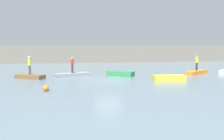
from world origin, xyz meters
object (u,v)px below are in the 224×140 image
rowboat_brown (30,77)px  rowboat_green (120,74)px  mooring_buoy (46,88)px  rowboat_orange (196,72)px  rowboat_yellow (169,78)px  rowboat_grey (72,75)px  person_red_shirt (72,64)px  person_hiviz_shirt (197,62)px  person_yellow_shirt (30,64)px

rowboat_brown → rowboat_green: size_ratio=1.04×
mooring_buoy → rowboat_orange: bearing=25.2°
rowboat_brown → mooring_buoy: 7.23m
rowboat_yellow → rowboat_orange: bearing=44.2°
rowboat_grey → rowboat_green: 5.22m
rowboat_brown → rowboat_orange: (18.43, 0.74, -0.00)m
rowboat_brown → rowboat_yellow: size_ratio=1.01×
rowboat_orange → rowboat_yellow: bearing=-173.6°
rowboat_yellow → rowboat_orange: 6.84m
rowboat_grey → person_red_shirt: 1.13m
rowboat_orange → person_hiviz_shirt: (0.00, -0.00, 1.17)m
rowboat_green → rowboat_yellow: bearing=-13.8°
rowboat_green → person_hiviz_shirt: bearing=35.5°
person_yellow_shirt → mooring_buoy: (2.34, -6.84, -1.24)m
rowboat_brown → person_yellow_shirt: (0.00, 0.00, 1.26)m
person_red_shirt → mooring_buoy: bearing=-103.2°
rowboat_grey → rowboat_green: rowboat_green is taller
rowboat_brown → rowboat_green: 9.42m
rowboat_brown → rowboat_orange: 18.44m
rowboat_orange → person_hiviz_shirt: bearing=-124.0°
person_red_shirt → mooring_buoy: person_red_shirt is taller
rowboat_brown → person_red_shirt: (4.21, 1.10, 1.11)m
person_hiviz_shirt → person_yellow_shirt: size_ratio=0.93×
rowboat_yellow → person_red_shirt: person_red_shirt is taller
rowboat_green → mooring_buoy: size_ratio=6.52×
rowboat_orange → person_yellow_shirt: (-18.43, -0.74, 1.26)m
mooring_buoy → rowboat_yellow: bearing=16.1°
mooring_buoy → person_hiviz_shirt: bearing=25.2°
rowboat_green → person_hiviz_shirt: 9.10m
rowboat_yellow → rowboat_orange: rowboat_yellow is taller
rowboat_brown → rowboat_grey: rowboat_brown is taller
rowboat_grey → person_yellow_shirt: person_yellow_shirt is taller
rowboat_yellow → rowboat_grey: bearing=155.8°
rowboat_brown → mooring_buoy: mooring_buoy is taller
person_yellow_shirt → mooring_buoy: size_ratio=4.19×
rowboat_grey → person_red_shirt: bearing=162.3°
rowboat_grey → person_yellow_shirt: 4.53m
rowboat_grey → mooring_buoy: mooring_buoy is taller
rowboat_grey → person_hiviz_shirt: size_ratio=2.21×
rowboat_green → person_red_shirt: size_ratio=1.71×
rowboat_orange → rowboat_grey: bearing=144.5°
rowboat_green → rowboat_grey: bearing=-151.0°
rowboat_orange → person_hiviz_shirt: person_hiviz_shirt is taller
person_hiviz_shirt → rowboat_yellow: bearing=-139.6°
rowboat_brown → person_yellow_shirt: bearing=0.0°
rowboat_green → person_hiviz_shirt: size_ratio=1.68×
person_red_shirt → rowboat_orange: bearing=-1.4°
mooring_buoy → rowboat_green: bearing=46.5°
person_yellow_shirt → rowboat_orange: bearing=2.3°
rowboat_grey → rowboat_yellow: bearing=-45.7°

